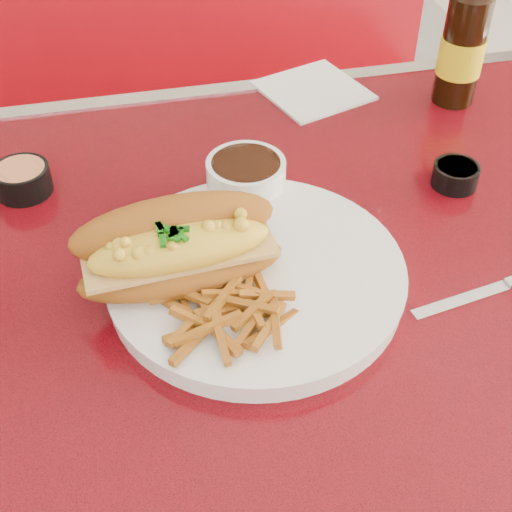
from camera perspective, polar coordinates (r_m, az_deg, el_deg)
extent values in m
cube|color=red|center=(0.78, 1.45, -2.31)|extent=(1.20, 0.80, 0.04)
cube|color=white|center=(1.10, -3.69, 12.14)|extent=(1.22, 0.03, 0.04)
cylinder|color=white|center=(1.08, 1.09, -16.75)|extent=(0.09, 0.09, 0.72)
cube|color=#A10A16|center=(1.71, -5.16, 3.08)|extent=(1.20, 0.50, 0.45)
cylinder|color=white|center=(0.75, 0.00, -1.68)|extent=(0.34, 0.34, 0.02)
cylinder|color=white|center=(0.74, 0.00, -1.02)|extent=(0.34, 0.34, 0.00)
ellipsoid|color=#AA601B|center=(0.72, -5.95, -1.02)|extent=(0.21, 0.08, 0.04)
cube|color=#E1B664|center=(0.70, -6.05, -0.01)|extent=(0.19, 0.07, 0.01)
ellipsoid|color=yellow|center=(0.70, -6.12, 0.69)|extent=(0.18, 0.07, 0.04)
ellipsoid|color=#AA601B|center=(0.72, -6.62, 2.31)|extent=(0.21, 0.09, 0.08)
cube|color=silver|center=(0.70, 1.00, -4.04)|extent=(0.06, 0.10, 0.00)
cube|color=silver|center=(0.74, -2.31, -1.26)|extent=(0.03, 0.03, 0.00)
cylinder|color=white|center=(0.85, -0.80, 6.07)|extent=(0.12, 0.12, 0.05)
cylinder|color=black|center=(0.84, -0.81, 7.34)|extent=(0.10, 0.10, 0.01)
cylinder|color=black|center=(0.91, -18.18, 5.81)|extent=(0.07, 0.07, 0.03)
cylinder|color=#D6794E|center=(0.91, -18.37, 6.50)|extent=(0.06, 0.06, 0.01)
cylinder|color=black|center=(0.92, 15.66, 6.23)|extent=(0.07, 0.07, 0.03)
cylinder|color=#D6794E|center=(0.91, 15.79, 6.81)|extent=(0.06, 0.06, 0.01)
cylinder|color=black|center=(1.07, 16.15, 15.50)|extent=(0.06, 0.06, 0.15)
cylinder|color=yellow|center=(1.07, 16.07, 15.16)|extent=(0.07, 0.07, 0.05)
cube|color=silver|center=(0.77, 16.08, -3.43)|extent=(0.11, 0.03, 0.00)
cube|color=white|center=(1.09, 4.60, 13.07)|extent=(0.17, 0.17, 0.00)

